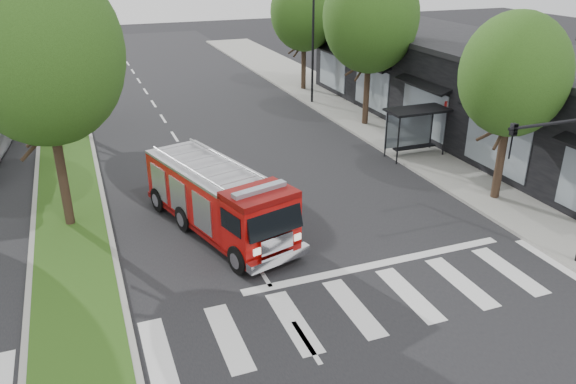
# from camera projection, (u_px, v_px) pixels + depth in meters

# --- Properties ---
(ground) EXTENTS (140.00, 140.00, 0.00)m
(ground) POSITION_uv_depth(u_px,v_px,m) (261.00, 272.00, 19.25)
(ground) COLOR black
(ground) RESTS_ON ground
(sidewalk_right) EXTENTS (5.00, 80.00, 0.15)m
(sidewalk_right) POSITION_uv_depth(u_px,v_px,m) (414.00, 141.00, 31.88)
(sidewalk_right) COLOR gray
(sidewalk_right) RESTS_ON ground
(median) EXTENTS (3.00, 50.00, 0.15)m
(median) POSITION_uv_depth(u_px,v_px,m) (65.00, 137.00, 32.63)
(median) COLOR gray
(median) RESTS_ON ground
(storefront_row) EXTENTS (8.00, 30.00, 5.00)m
(storefront_row) POSITION_uv_depth(u_px,v_px,m) (484.00, 93.00, 32.39)
(storefront_row) COLOR black
(storefront_row) RESTS_ON ground
(bus_shelter) EXTENTS (3.20, 1.60, 2.61)m
(bus_shelter) POSITION_uv_depth(u_px,v_px,m) (415.00, 119.00, 29.08)
(bus_shelter) COLOR black
(bus_shelter) RESTS_ON ground
(tree_right_near) EXTENTS (4.40, 4.40, 8.05)m
(tree_right_near) POSITION_uv_depth(u_px,v_px,m) (514.00, 75.00, 22.53)
(tree_right_near) COLOR black
(tree_right_near) RESTS_ON ground
(tree_right_mid) EXTENTS (5.60, 5.60, 9.72)m
(tree_right_mid) POSITION_uv_depth(u_px,v_px,m) (371.00, 17.00, 32.39)
(tree_right_mid) COLOR black
(tree_right_mid) RESTS_ON ground
(tree_right_far) EXTENTS (5.00, 5.00, 8.73)m
(tree_right_far) POSITION_uv_depth(u_px,v_px,m) (304.00, 12.00, 41.20)
(tree_right_far) COLOR black
(tree_right_far) RESTS_ON ground
(tree_median_near) EXTENTS (5.80, 5.80, 10.16)m
(tree_median_near) POSITION_uv_depth(u_px,v_px,m) (41.00, 53.00, 19.67)
(tree_median_near) COLOR black
(tree_median_near) RESTS_ON ground
(tree_median_far) EXTENTS (5.60, 5.60, 9.72)m
(tree_median_far) POSITION_uv_depth(u_px,v_px,m) (46.00, 19.00, 31.76)
(tree_median_far) COLOR black
(tree_median_far) RESTS_ON ground
(streetlight_right_far) EXTENTS (2.11, 0.20, 8.00)m
(streetlight_right_far) POSITION_uv_depth(u_px,v_px,m) (311.00, 39.00, 37.95)
(streetlight_right_far) COLOR black
(streetlight_right_far) RESTS_ON ground
(fire_engine) EXTENTS (4.55, 8.44, 2.81)m
(fire_engine) POSITION_uv_depth(u_px,v_px,m) (218.00, 199.00, 21.55)
(fire_engine) COLOR #670705
(fire_engine) RESTS_ON ground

